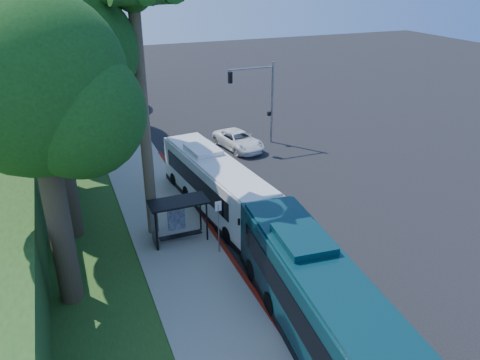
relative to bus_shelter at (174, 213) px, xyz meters
name	(u,v)px	position (x,y,z in m)	size (l,w,h in m)	color
ground	(270,198)	(7.26, 2.86, -1.81)	(140.00, 140.00, 0.00)	black
sidewalk	(163,217)	(-0.04, 2.86, -1.75)	(4.50, 70.00, 0.12)	gray
red_curb	(220,242)	(2.26, -1.14, -1.74)	(0.25, 30.00, 0.13)	maroon
grass_verge	(61,199)	(-5.74, 7.86, -1.78)	(8.00, 70.00, 0.06)	#234719
bus_shelter	(174,213)	(0.00, 0.00, 0.00)	(3.20, 1.51, 2.55)	black
stop_sign_pole	(218,220)	(1.86, -2.14, 0.28)	(0.35, 0.06, 3.17)	gray
traffic_signal_pole	(261,94)	(11.04, 12.86, 2.62)	(4.10, 0.30, 7.00)	gray
palm_tree	(134,7)	(-0.94, 1.36, 10.57)	(4.20, 4.20, 14.40)	#4C3F2D
tree_0	(43,33)	(-5.14, 2.84, 9.40)	(8.40, 8.00, 15.70)	#382B1E
tree_2	(48,18)	(-4.64, 18.84, 8.67)	(8.82, 8.40, 15.12)	#382B1E
tree_4	(50,11)	(-4.14, 34.84, 7.92)	(8.40, 8.00, 14.14)	#382B1E
tree_5	(58,12)	(-3.16, 42.84, 7.16)	(7.35, 7.00, 12.86)	#382B1E
tree_6	(38,94)	(-5.65, -3.16, 7.90)	(7.56, 7.20, 13.74)	#382B1E
white_bus	(216,184)	(3.44, 2.79, -0.06)	(3.81, 12.23, 3.59)	silver
teal_bus	(322,305)	(3.47, -9.83, 0.11)	(3.95, 13.38, 3.93)	#092A31
pickup	(239,140)	(8.78, 12.39, -1.06)	(2.47, 5.35, 1.49)	white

